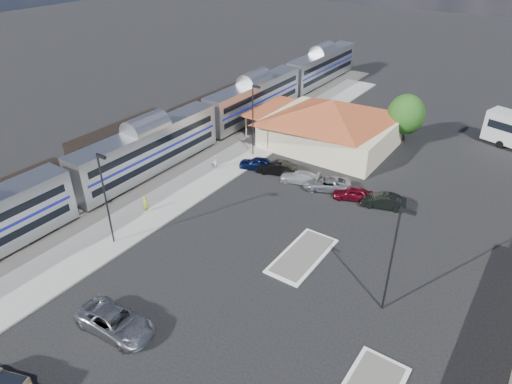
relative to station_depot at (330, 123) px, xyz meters
The scene contains 20 objects.
ground 24.63m from the station_depot, 79.24° to the right, with size 280.00×280.00×0.00m, color black.
railbed 23.14m from the station_depot, 135.78° to the right, with size 16.00×100.00×0.12m, color #4C4944.
platform 19.71m from the station_depot, 112.45° to the right, with size 5.50×92.00×0.18m, color gray.
passenger_train 22.85m from the station_depot, 126.03° to the right, with size 3.00×104.00×5.55m.
freight_cars 26.04m from the station_depot, 138.36° to the right, with size 2.80×46.00×4.00m.
station_depot is the anchor object (origin of this frame).
traffic_island_south 23.80m from the station_depot, 68.74° to the right, with size 3.30×7.50×0.21m.
lamp_plat_s 30.74m from the station_depot, 101.94° to the right, with size 1.08×0.25×9.00m.
lamp_plat_n 10.45m from the station_depot, 128.41° to the right, with size 1.08×0.25×9.00m.
lamp_lot 29.30m from the station_depot, 55.24° to the right, with size 1.08×0.25×9.00m.
tree_depot 9.69m from the station_depot, 38.43° to the left, with size 4.71×4.71×6.63m.
suv 36.90m from the station_depot, 87.16° to the right, with size 2.80×6.06×1.69m, color #93959A.
person_a 26.01m from the station_depot, 107.31° to the right, with size 0.62×0.40×1.69m, color gold.
person_b 15.98m from the station_depot, 119.92° to the right, with size 0.81×0.63×1.67m, color white.
parked_car_a 11.63m from the station_depot, 110.25° to the right, with size 1.73×4.30×1.46m, color #0C1640.
parked_car_b 10.75m from the station_depot, 97.99° to the right, with size 1.60×4.60×1.52m, color black.
parked_car_c 11.10m from the station_depot, 80.73° to the right, with size 1.79×4.41×1.28m, color white.
parked_car_d 11.74m from the station_depot, 64.53° to the right, with size 2.40×5.20×1.45m, color #9A9BA2.
parked_car_e 13.65m from the station_depot, 52.67° to the right, with size 1.64×4.08×1.39m, color maroon.
parked_car_f 15.56m from the station_depot, 42.46° to the right, with size 1.56×4.47×1.47m, color black.
Camera 1 is at (18.41, -26.08, 24.97)m, focal length 32.00 mm.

